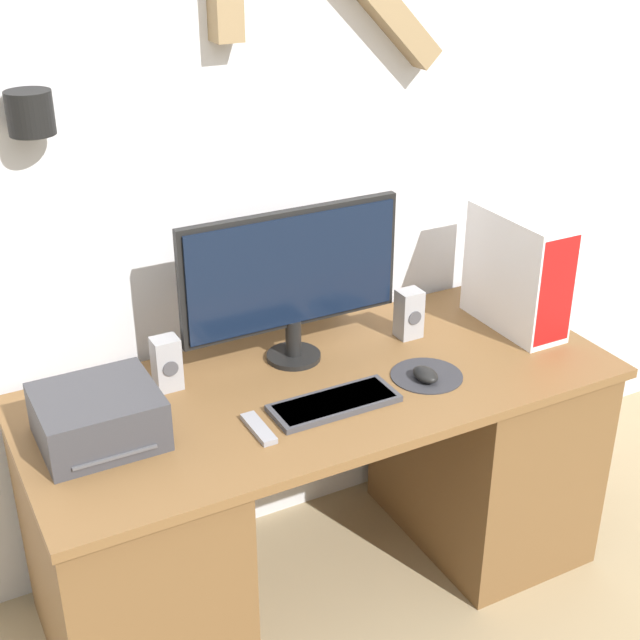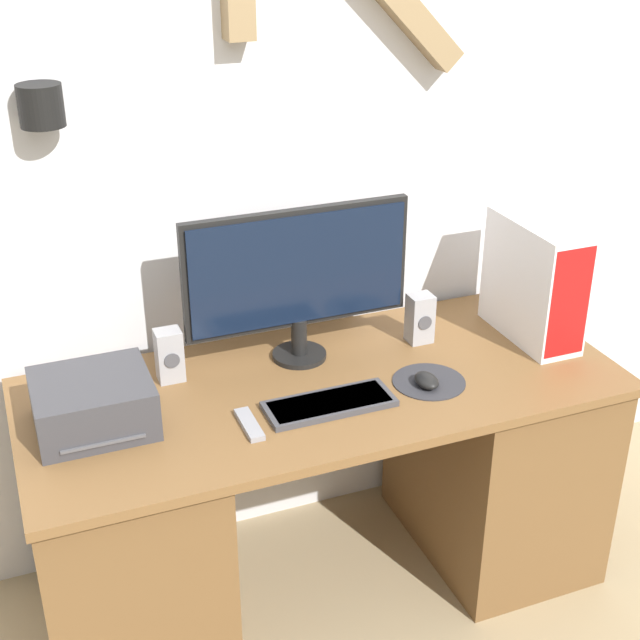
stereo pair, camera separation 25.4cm
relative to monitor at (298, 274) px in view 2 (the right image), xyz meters
The scene contains 11 objects.
wall_back 0.39m from the monitor, 87.66° to the left, with size 6.40×0.17×3.06m.
desk 0.69m from the monitor, 86.48° to the right, with size 1.80×0.77×0.78m.
monitor is the anchor object (origin of this frame).
keyboard 0.42m from the monitor, 94.12° to the right, with size 0.38×0.14×0.02m.
mousepad 0.51m from the monitor, 43.58° to the right, with size 0.22×0.22×0.00m.
mouse 0.50m from the monitor, 47.54° to the right, with size 0.06×0.10×0.04m.
computer_tower 0.78m from the monitor, 10.58° to the right, with size 0.16×0.38×0.40m.
printer 0.71m from the monitor, 166.08° to the right, with size 0.32×0.30×0.14m.
speaker_left 0.46m from the monitor, behind, with size 0.08×0.07×0.16m.
speaker_right 0.45m from the monitor, ahead, with size 0.08×0.07×0.16m.
remote_control 0.51m from the monitor, 129.34° to the right, with size 0.04×0.16×0.02m.
Camera 2 is at (-0.86, -1.76, 2.15)m, focal length 50.00 mm.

